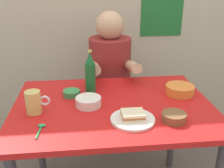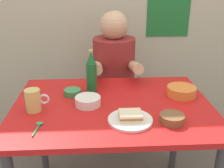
{
  "view_description": "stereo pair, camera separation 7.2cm",
  "coord_description": "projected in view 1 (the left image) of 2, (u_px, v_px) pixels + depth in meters",
  "views": [
    {
      "loc": [
        -0.15,
        -1.32,
        1.41
      ],
      "look_at": [
        0.0,
        0.05,
        0.84
      ],
      "focal_mm": 42.6,
      "sensor_mm": 36.0,
      "label": 1
    },
    {
      "loc": [
        -0.08,
        -1.32,
        1.41
      ],
      "look_at": [
        0.0,
        0.05,
        0.84
      ],
      "focal_mm": 42.6,
      "sensor_mm": 36.0,
      "label": 2
    }
  ],
  "objects": [
    {
      "name": "soup_bowl_orange",
      "position": [
        180.0,
        89.0,
        1.59
      ],
      "size": [
        0.17,
        0.17,
        0.05
      ],
      "color": "orange",
      "rests_on": "dining_table"
    },
    {
      "name": "beer_mug",
      "position": [
        34.0,
        102.0,
        1.36
      ],
      "size": [
        0.13,
        0.08,
        0.12
      ],
      "color": "#D1BC66",
      "rests_on": "dining_table"
    },
    {
      "name": "sandwich",
      "position": [
        133.0,
        115.0,
        1.3
      ],
      "size": [
        0.11,
        0.09,
        0.04
      ],
      "color": "beige",
      "rests_on": "plate_orange"
    },
    {
      "name": "stool",
      "position": [
        110.0,
        112.0,
        2.21
      ],
      "size": [
        0.34,
        0.34,
        0.45
      ],
      "color": "#4C4C51",
      "rests_on": "ground"
    },
    {
      "name": "dining_table",
      "position": [
        113.0,
        119.0,
        1.51
      ],
      "size": [
        1.1,
        0.8,
        0.74
      ],
      "color": "red",
      "rests_on": "ground"
    },
    {
      "name": "person_seated",
      "position": [
        110.0,
        65.0,
        2.04
      ],
      "size": [
        0.33,
        0.56,
        0.72
      ],
      "color": "maroon",
      "rests_on": "stool"
    },
    {
      "name": "condiment_bowl_brown",
      "position": [
        174.0,
        117.0,
        1.3
      ],
      "size": [
        0.12,
        0.12,
        0.04
      ],
      "color": "brown",
      "rests_on": "dining_table"
    },
    {
      "name": "beer_bottle",
      "position": [
        90.0,
        73.0,
        1.59
      ],
      "size": [
        0.06,
        0.06,
        0.26
      ],
      "color": "#19602D",
      "rests_on": "dining_table"
    },
    {
      "name": "dip_bowl_green",
      "position": [
        72.0,
        93.0,
        1.57
      ],
      "size": [
        0.1,
        0.1,
        0.03
      ],
      "color": "#388C4C",
      "rests_on": "dining_table"
    },
    {
      "name": "rice_bowl_white",
      "position": [
        88.0,
        101.0,
        1.45
      ],
      "size": [
        0.14,
        0.14,
        0.05
      ],
      "color": "silver",
      "rests_on": "dining_table"
    },
    {
      "name": "plate_orange",
      "position": [
        133.0,
        119.0,
        1.31
      ],
      "size": [
        0.22,
        0.22,
        0.01
      ],
      "primitive_type": "cylinder",
      "color": "silver",
      "rests_on": "dining_table"
    },
    {
      "name": "spoon",
      "position": [
        41.0,
        128.0,
        1.24
      ],
      "size": [
        0.04,
        0.12,
        0.01
      ],
      "color": "#26A559",
      "rests_on": "dining_table"
    }
  ]
}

